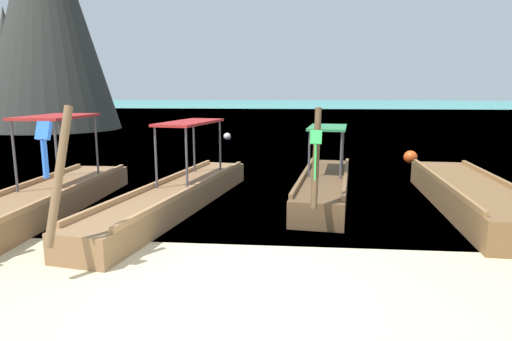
{
  "coord_description": "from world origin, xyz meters",
  "views": [
    {
      "loc": [
        0.84,
        -5.21,
        2.59
      ],
      "look_at": [
        0.0,
        3.91,
        0.93
      ],
      "focal_mm": 30.89,
      "sensor_mm": 36.0,
      "label": 1
    }
  ],
  "objects_px": {
    "longtail_boat_violet_ribbon": "(44,199)",
    "mooring_buoy_far": "(227,137)",
    "longtail_boat_green_ribbon": "(324,185)",
    "longtail_boat_turquoise_ribbon": "(471,196)",
    "karst_rock": "(43,12)",
    "longtail_boat_blue_ribbon": "(176,195)",
    "mooring_buoy_near": "(410,157)"
  },
  "relations": [
    {
      "from": "longtail_boat_turquoise_ribbon",
      "to": "karst_rock",
      "type": "height_order",
      "value": "karst_rock"
    },
    {
      "from": "longtail_boat_green_ribbon",
      "to": "mooring_buoy_far",
      "type": "height_order",
      "value": "longtail_boat_green_ribbon"
    },
    {
      "from": "longtail_boat_turquoise_ribbon",
      "to": "mooring_buoy_far",
      "type": "distance_m",
      "value": 15.29
    },
    {
      "from": "longtail_boat_green_ribbon",
      "to": "karst_rock",
      "type": "height_order",
      "value": "karst_rock"
    },
    {
      "from": "longtail_boat_blue_ribbon",
      "to": "mooring_buoy_near",
      "type": "xyz_separation_m",
      "value": [
        6.73,
        6.8,
        -0.08
      ]
    },
    {
      "from": "longtail_boat_blue_ribbon",
      "to": "longtail_boat_green_ribbon",
      "type": "relative_size",
      "value": 1.29
    },
    {
      "from": "longtail_boat_turquoise_ribbon",
      "to": "mooring_buoy_far",
      "type": "height_order",
      "value": "longtail_boat_turquoise_ribbon"
    },
    {
      "from": "longtail_boat_violet_ribbon",
      "to": "mooring_buoy_far",
      "type": "relative_size",
      "value": 17.83
    },
    {
      "from": "longtail_boat_blue_ribbon",
      "to": "karst_rock",
      "type": "height_order",
      "value": "karst_rock"
    },
    {
      "from": "longtail_boat_blue_ribbon",
      "to": "mooring_buoy_far",
      "type": "bearing_deg",
      "value": 94.3
    },
    {
      "from": "longtail_boat_violet_ribbon",
      "to": "longtail_boat_turquoise_ribbon",
      "type": "height_order",
      "value": "longtail_boat_turquoise_ribbon"
    },
    {
      "from": "longtail_boat_green_ribbon",
      "to": "mooring_buoy_far",
      "type": "relative_size",
      "value": 14.96
    },
    {
      "from": "longtail_boat_blue_ribbon",
      "to": "longtail_boat_turquoise_ribbon",
      "type": "height_order",
      "value": "longtail_boat_turquoise_ribbon"
    },
    {
      "from": "longtail_boat_green_ribbon",
      "to": "mooring_buoy_far",
      "type": "distance_m",
      "value": 13.27
    },
    {
      "from": "longtail_boat_violet_ribbon",
      "to": "mooring_buoy_far",
      "type": "xyz_separation_m",
      "value": [
        1.69,
        14.44,
        -0.13
      ]
    },
    {
      "from": "mooring_buoy_near",
      "to": "mooring_buoy_far",
      "type": "distance_m",
      "value": 10.5
    },
    {
      "from": "mooring_buoy_far",
      "to": "longtail_boat_turquoise_ribbon",
      "type": "bearing_deg",
      "value": -60.54
    },
    {
      "from": "longtail_boat_violet_ribbon",
      "to": "longtail_boat_green_ribbon",
      "type": "xyz_separation_m",
      "value": [
        6.06,
        1.92,
        0.01
      ]
    },
    {
      "from": "mooring_buoy_near",
      "to": "mooring_buoy_far",
      "type": "height_order",
      "value": "mooring_buoy_near"
    },
    {
      "from": "longtail_boat_violet_ribbon",
      "to": "longtail_boat_green_ribbon",
      "type": "distance_m",
      "value": 6.36
    },
    {
      "from": "longtail_boat_green_ribbon",
      "to": "mooring_buoy_near",
      "type": "height_order",
      "value": "longtail_boat_green_ribbon"
    },
    {
      "from": "mooring_buoy_near",
      "to": "longtail_boat_green_ribbon",
      "type": "bearing_deg",
      "value": -121.84
    },
    {
      "from": "longtail_boat_green_ribbon",
      "to": "longtail_boat_turquoise_ribbon",
      "type": "height_order",
      "value": "longtail_boat_turquoise_ribbon"
    },
    {
      "from": "longtail_boat_turquoise_ribbon",
      "to": "karst_rock",
      "type": "relative_size",
      "value": 0.41
    },
    {
      "from": "longtail_boat_blue_ribbon",
      "to": "mooring_buoy_far",
      "type": "xyz_separation_m",
      "value": [
        -1.04,
        13.86,
        -0.13
      ]
    },
    {
      "from": "longtail_boat_turquoise_ribbon",
      "to": "karst_rock",
      "type": "bearing_deg",
      "value": 137.13
    },
    {
      "from": "longtail_boat_green_ribbon",
      "to": "karst_rock",
      "type": "xyz_separation_m",
      "value": [
        -17.53,
        18.41,
        7.38
      ]
    },
    {
      "from": "mooring_buoy_far",
      "to": "karst_rock",
      "type": "bearing_deg",
      "value": 155.92
    },
    {
      "from": "longtail_boat_green_ribbon",
      "to": "longtail_boat_violet_ribbon",
      "type": "bearing_deg",
      "value": -162.46
    },
    {
      "from": "longtail_boat_violet_ribbon",
      "to": "mooring_buoy_near",
      "type": "bearing_deg",
      "value": 37.96
    },
    {
      "from": "longtail_boat_blue_ribbon",
      "to": "longtail_boat_violet_ribbon",
      "type": "bearing_deg",
      "value": -168.01
    },
    {
      "from": "longtail_boat_green_ribbon",
      "to": "mooring_buoy_far",
      "type": "bearing_deg",
      "value": 109.27
    }
  ]
}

